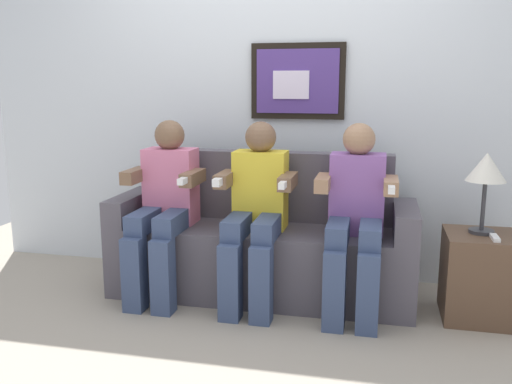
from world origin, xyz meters
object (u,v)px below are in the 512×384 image
Objects in this scene: spare_remote_on_table at (495,238)px; table_lamp at (486,171)px; person_on_left at (165,203)px; person_in_middle at (256,207)px; couch at (262,246)px; person_on_right at (356,212)px; side_table_right at (479,276)px.

table_lamp is at bearing 111.88° from spare_remote_on_table.
person_on_left is 1.00× the size of person_in_middle.
person_on_left is at bearing 179.95° from person_in_middle.
spare_remote_on_table is at bearing -8.66° from couch.
person_on_right reaches higher than spare_remote_on_table.
side_table_right is 3.85× the size of spare_remote_on_table.
person_in_middle is at bearing -176.18° from table_lamp.
person_on_right is (0.59, -0.17, 0.29)m from couch.
person_on_left is 2.41× the size of table_lamp.
spare_remote_on_table is at bearing -66.14° from side_table_right.
table_lamp reaches higher than side_table_right.
person_in_middle is at bearing -0.05° from person_on_left.
side_table_right is 0.28m from spare_remote_on_table.
table_lamp is at bearing 2.62° from person_on_left.
spare_remote_on_table is (0.05, -0.12, -0.35)m from table_lamp.
side_table_right is at bearing 113.86° from spare_remote_on_table.
couch reaches higher than side_table_right.
person_in_middle is (0.59, -0.00, 0.00)m from person_on_left.
side_table_right is at bearing 2.71° from person_in_middle.
person_in_middle is 0.59m from person_on_right.
couch is 4.12× the size of table_lamp.
spare_remote_on_table is (1.93, -0.04, -0.10)m from person_on_left.
person_on_right is 0.80m from side_table_right.
person_on_left reaches higher than table_lamp.
person_on_left is 1.92m from side_table_right.
person_in_middle is at bearing -90.02° from couch.
person_on_left is at bearing -177.38° from table_lamp.
table_lamp is (1.29, 0.09, 0.25)m from person_in_middle.
person_in_middle reaches higher than couch.
couch is 1.71× the size of person_on_right.
couch is 14.59× the size of spare_remote_on_table.
person_on_left reaches higher than couch.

